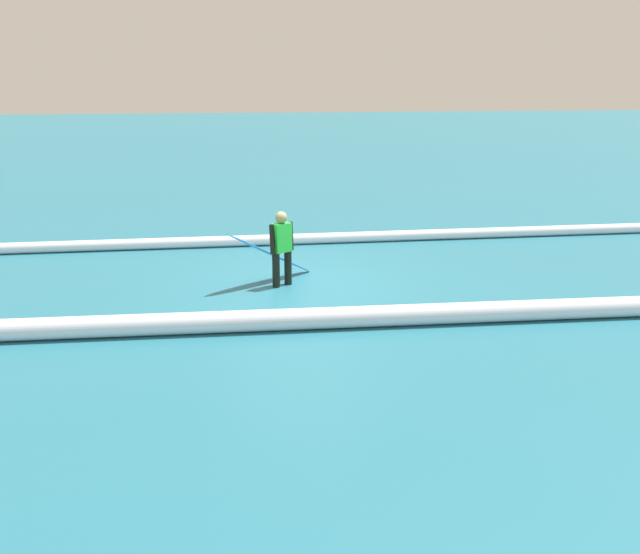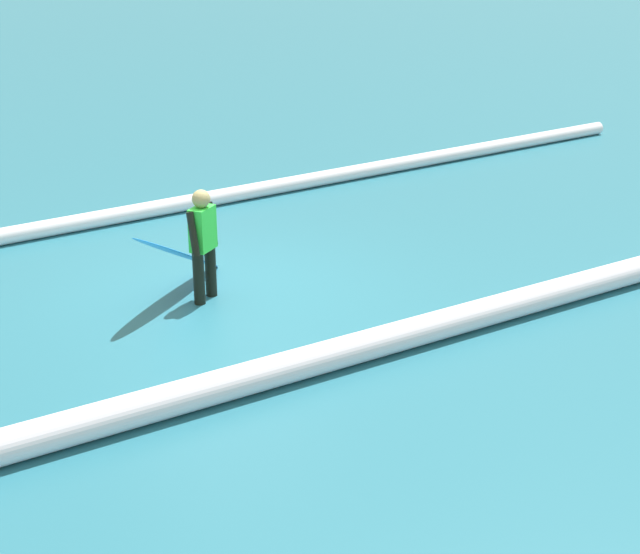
% 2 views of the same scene
% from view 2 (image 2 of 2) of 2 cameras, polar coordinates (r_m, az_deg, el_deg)
% --- Properties ---
extents(ground_plane, '(173.31, 173.31, 0.00)m').
position_cam_2_polar(ground_plane, '(11.84, -5.83, -0.71)').
color(ground_plane, '#246A7F').
extents(surfer, '(0.46, 0.41, 1.40)m').
position_cam_2_polar(surfer, '(11.27, -7.16, 2.29)').
color(surfer, black).
rests_on(surfer, ground_plane).
extents(surfboard, '(1.86, 1.38, 1.12)m').
position_cam_2_polar(surfboard, '(11.53, -8.63, 1.43)').
color(surfboard, '#268CE5').
rests_on(surfboard, ground_plane).
extents(wave_crest_foreground, '(22.21, 1.25, 0.25)m').
position_cam_2_polar(wave_crest_foreground, '(14.39, -13.53, 3.45)').
color(wave_crest_foreground, white).
rests_on(wave_crest_foreground, ground_plane).
extents(wave_crest_midground, '(21.06, 2.01, 0.33)m').
position_cam_2_polar(wave_crest_midground, '(11.37, 13.06, -1.26)').
color(wave_crest_midground, white).
rests_on(wave_crest_midground, ground_plane).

